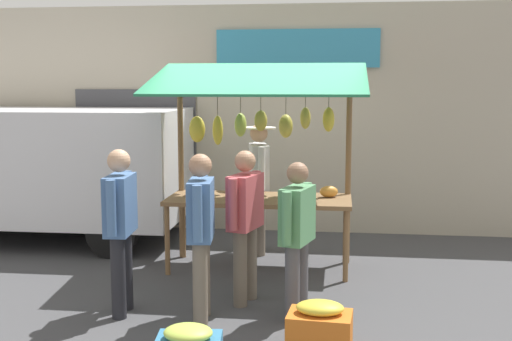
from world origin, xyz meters
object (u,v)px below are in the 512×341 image
at_px(market_stall, 259,142).
at_px(parked_van, 19,162).
at_px(vendor_with_sunhat, 259,177).
at_px(shopper_with_ponytail, 245,216).
at_px(shopper_with_shopping_bag, 120,220).
at_px(shopper_in_striped_shirt, 297,231).
at_px(shopper_in_grey_tee, 201,226).
at_px(produce_crate_near, 320,328).

relative_size(market_stall, parked_van, 0.57).
xyz_separation_m(vendor_with_sunhat, shopper_with_ponytail, (-0.11, 1.98, -0.12)).
bearing_deg(market_stall, shopper_with_shopping_bag, 57.31).
height_order(market_stall, parked_van, market_stall).
relative_size(shopper_with_shopping_bag, parked_van, 0.37).
height_order(market_stall, shopper_with_shopping_bag, market_stall).
distance_m(shopper_in_striped_shirt, shopper_with_shopping_bag, 1.71).
xyz_separation_m(market_stall, shopper_with_ponytail, (-0.02, 1.28, -0.64)).
bearing_deg(shopper_with_ponytail, shopper_in_striped_shirt, -110.26).
xyz_separation_m(shopper_in_grey_tee, parked_van, (3.28, -2.85, 0.20)).
height_order(shopper_with_shopping_bag, shopper_in_grey_tee, shopper_with_shopping_bag).
bearing_deg(parked_van, shopper_in_grey_tee, 138.48).
bearing_deg(vendor_with_sunhat, shopper_in_striped_shirt, 2.08).
height_order(vendor_with_sunhat, shopper_with_shopping_bag, vendor_with_sunhat).
xyz_separation_m(shopper_with_shopping_bag, shopper_with_ponytail, (-1.15, -0.48, -0.03)).
bearing_deg(shopper_with_ponytail, parked_van, 72.98).
bearing_deg(produce_crate_near, shopper_with_shopping_bag, -18.58).
distance_m(market_stall, shopper_with_shopping_bag, 2.18).
bearing_deg(produce_crate_near, shopper_in_grey_tee, -27.21).
distance_m(market_stall, produce_crate_near, 2.89).
distance_m(parked_van, produce_crate_near, 5.67).
xyz_separation_m(vendor_with_sunhat, shopper_with_shopping_bag, (1.04, 2.46, -0.08)).
bearing_deg(shopper_in_grey_tee, market_stall, -16.55).
xyz_separation_m(market_stall, produce_crate_near, (-0.82, 2.42, -1.35)).
xyz_separation_m(parked_van, produce_crate_near, (-4.42, 3.44, -0.92)).
relative_size(shopper_with_shopping_bag, produce_crate_near, 2.89).
xyz_separation_m(shopper_in_striped_shirt, shopper_with_shopping_bag, (1.70, 0.08, 0.08)).
relative_size(market_stall, vendor_with_sunhat, 1.46).
height_order(shopper_with_shopping_bag, shopper_with_ponytail, shopper_with_shopping_bag).
height_order(parked_van, produce_crate_near, parked_van).
distance_m(vendor_with_sunhat, shopper_with_ponytail, 1.99).
height_order(vendor_with_sunhat, shopper_in_grey_tee, vendor_with_sunhat).
bearing_deg(market_stall, produce_crate_near, 108.65).
height_order(shopper_in_striped_shirt, parked_van, parked_van).
bearing_deg(shopper_with_shopping_bag, market_stall, -36.79).
distance_m(shopper_with_ponytail, produce_crate_near, 1.56).
height_order(shopper_in_grey_tee, produce_crate_near, shopper_in_grey_tee).
height_order(market_stall, shopper_in_striped_shirt, market_stall).
bearing_deg(shopper_in_striped_shirt, shopper_with_shopping_bag, 108.51).
xyz_separation_m(market_stall, parked_van, (3.61, -1.02, -0.43)).
height_order(shopper_in_grey_tee, parked_van, parked_van).
distance_m(shopper_with_shopping_bag, shopper_in_grey_tee, 0.81).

